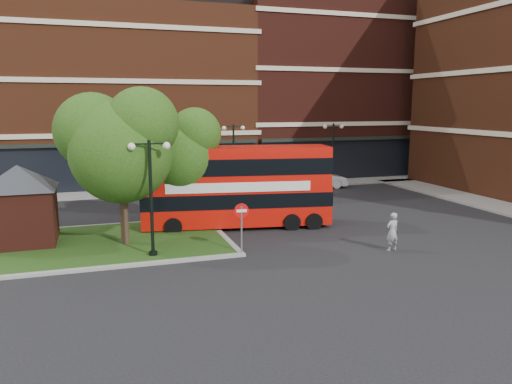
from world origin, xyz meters
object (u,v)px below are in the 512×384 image
object	(u,v)px
car_silver	(203,184)
car_white	(319,179)
bus	(237,181)
woman	(392,232)

from	to	relation	value
car_silver	car_white	world-z (taller)	car_silver
bus	car_silver	world-z (taller)	bus
woman	car_silver	distance (m)	17.18
bus	woman	xyz separation A→B (m)	(5.39, -6.33, -1.59)
car_white	woman	bearing A→B (deg)	170.49
woman	car_white	distance (m)	16.92
car_silver	car_white	size ratio (longest dim) A/B	1.07
bus	car_white	size ratio (longest dim) A/B	2.33
woman	car_white	world-z (taller)	woman
car_silver	car_white	bearing A→B (deg)	-87.87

